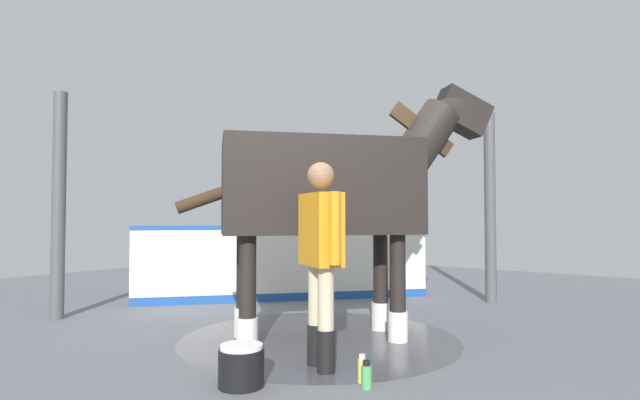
% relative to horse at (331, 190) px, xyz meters
% --- Properties ---
extents(ground_plane, '(16.00, 16.00, 0.02)m').
position_rel_horse_xyz_m(ground_plane, '(0.28, -0.18, -1.53)').
color(ground_plane, slate).
extents(wet_patch, '(2.82, 2.82, 0.00)m').
position_rel_horse_xyz_m(wet_patch, '(0.09, -0.08, -1.52)').
color(wet_patch, '#4C4C54').
rests_on(wet_patch, ground).
extents(barrier_wall, '(3.36, 2.93, 1.12)m').
position_rel_horse_xyz_m(barrier_wall, '(-1.44, -1.85, -1.00)').
color(barrier_wall, silver).
rests_on(barrier_wall, ground).
extents(roof_post_near, '(0.16, 0.16, 2.77)m').
position_rel_horse_xyz_m(roof_post_near, '(-3.18, 0.59, -0.13)').
color(roof_post_near, '#4C4C51').
rests_on(roof_post_near, ground).
extents(roof_post_far, '(0.16, 0.16, 2.77)m').
position_rel_horse_xyz_m(roof_post_far, '(1.22, -3.22, -0.13)').
color(roof_post_far, '#4C4C51').
rests_on(roof_post_far, ground).
extents(horse, '(2.66, 2.36, 2.66)m').
position_rel_horse_xyz_m(horse, '(0.00, 0.00, 0.00)').
color(horse, black).
rests_on(horse, ground).
extents(handler, '(0.44, 0.59, 1.69)m').
position_rel_horse_xyz_m(handler, '(0.87, 0.52, -0.54)').
color(handler, black).
rests_on(handler, ground).
extents(wash_bucket, '(0.34, 0.34, 0.30)m').
position_rel_horse_xyz_m(wash_bucket, '(1.57, 0.32, -1.37)').
color(wash_bucket, black).
rests_on(wash_bucket, ground).
extents(bottle_shampoo, '(0.07, 0.07, 0.21)m').
position_rel_horse_xyz_m(bottle_shampoo, '(0.97, 0.98, -1.42)').
color(bottle_shampoo, '#D8CC4C').
rests_on(bottle_shampoo, ground).
extents(bottle_spray, '(0.08, 0.08, 0.20)m').
position_rel_horse_xyz_m(bottle_spray, '(1.06, 1.08, -1.42)').
color(bottle_spray, '#4CA559').
rests_on(bottle_spray, ground).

